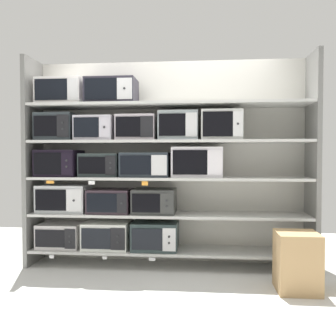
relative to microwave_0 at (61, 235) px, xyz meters
name	(u,v)px	position (x,y,z in m)	size (l,w,h in m)	color
ground	(157,301)	(1.25, -1.00, -0.34)	(7.12, 6.00, 0.02)	silver
back_panel	(170,162)	(1.25, 0.26, 0.86)	(3.32, 0.04, 2.38)	beige
upright_left	(33,162)	(-0.34, 0.00, 0.86)	(0.05, 0.48, 2.38)	slate
upright_right	(313,162)	(2.84, 0.00, 0.86)	(0.05, 0.48, 2.38)	slate
shelf_0	(168,250)	(1.25, 0.00, -0.15)	(3.12, 0.48, 0.03)	beige
microwave_0	(61,235)	(0.00, 0.00, 0.00)	(0.49, 0.41, 0.28)	#BDB7B6
microwave_1	(107,235)	(0.55, 0.00, 0.01)	(0.52, 0.43, 0.30)	silver
microwave_2	(156,235)	(1.11, 0.00, 0.02)	(0.51, 0.44, 0.31)	#273434
price_tag_0	(52,257)	(-0.02, -0.24, -0.19)	(0.05, 0.00, 0.04)	white
price_tag_1	(105,258)	(0.58, -0.24, -0.19)	(0.05, 0.00, 0.03)	white
price_tag_2	(152,259)	(1.10, -0.24, -0.19)	(0.07, 0.00, 0.03)	white
shelf_1	(168,214)	(1.25, 0.00, 0.26)	(3.12, 0.48, 0.03)	beige
microwave_3	(64,198)	(0.04, 0.00, 0.43)	(0.57, 0.39, 0.31)	#B8BBBD
microwave_4	(111,201)	(0.59, 0.00, 0.41)	(0.47, 0.43, 0.27)	#34272F
microwave_5	(155,201)	(1.10, 0.00, 0.41)	(0.48, 0.42, 0.27)	#333432
shelf_2	(168,178)	(1.25, 0.00, 0.67)	(3.12, 0.48, 0.03)	beige
microwave_6	(60,163)	(-0.01, 0.00, 0.84)	(0.47, 0.44, 0.31)	black
microwave_7	(101,165)	(0.47, 0.00, 0.82)	(0.45, 0.35, 0.27)	#2B3535
microwave_8	(146,165)	(1.00, 0.00, 0.82)	(0.54, 0.41, 0.27)	#262D34
microwave_9	(197,162)	(1.58, 0.00, 0.86)	(0.56, 0.37, 0.34)	silver
price_tag_3	(50,182)	(-0.03, -0.24, 0.64)	(0.09, 0.00, 0.03)	orange
price_tag_4	(92,183)	(0.44, -0.24, 0.63)	(0.07, 0.00, 0.04)	white
price_tag_5	(145,183)	(1.03, -0.24, 0.63)	(0.07, 0.00, 0.05)	orange
shelf_3	(168,142)	(1.25, 0.00, 1.09)	(3.12, 0.48, 0.03)	beige
microwave_10	(58,127)	(-0.03, 0.00, 1.26)	(0.43, 0.41, 0.31)	#2D3439
microwave_11	(97,129)	(0.43, 0.00, 1.24)	(0.43, 0.44, 0.27)	#BAB4C0
microwave_12	(137,128)	(0.90, 0.00, 1.24)	(0.44, 0.38, 0.28)	#BDB2B9
microwave_13	(178,126)	(1.37, 0.00, 1.26)	(0.44, 0.34, 0.32)	#97A4A6
microwave_14	(221,125)	(1.85, 0.00, 1.26)	(0.45, 0.43, 0.33)	#BABBB6
shelf_4	(168,105)	(1.25, 0.00, 1.50)	(3.12, 0.48, 0.03)	beige
microwave_15	(61,92)	(0.02, 0.00, 1.66)	(0.52, 0.35, 0.30)	white
microwave_16	(112,92)	(0.61, 0.00, 1.66)	(0.56, 0.39, 0.29)	#292631
shipping_carton	(297,262)	(2.52, -0.66, -0.06)	(0.38, 0.38, 0.55)	tan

